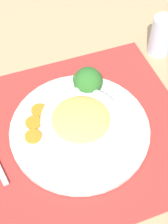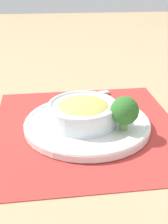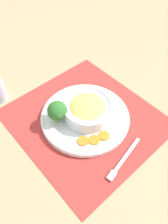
# 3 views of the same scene
# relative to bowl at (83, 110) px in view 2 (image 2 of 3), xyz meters

# --- Properties ---
(ground_plane) EXTENTS (4.00, 4.00, 0.00)m
(ground_plane) POSITION_rel_bowl_xyz_m (0.00, 0.01, -0.05)
(ground_plane) COLOR tan
(placemat) EXTENTS (0.53, 0.49, 0.00)m
(placemat) POSITION_rel_bowl_xyz_m (0.00, 0.01, -0.05)
(placemat) COLOR #B2332D
(placemat) RESTS_ON ground_plane
(plate) EXTENTS (0.32, 0.32, 0.02)m
(plate) POSITION_rel_bowl_xyz_m (0.00, 0.01, -0.04)
(plate) COLOR white
(plate) RESTS_ON placemat
(bowl) EXTENTS (0.18, 0.18, 0.06)m
(bowl) POSITION_rel_bowl_xyz_m (0.00, 0.00, 0.00)
(bowl) COLOR silver
(bowl) RESTS_ON plate
(broccoli_floret) EXTENTS (0.07, 0.07, 0.09)m
(broccoli_floret) POSITION_rel_bowl_xyz_m (0.05, 0.10, 0.02)
(broccoli_floret) COLOR #759E51
(broccoli_floret) RESTS_ON plate
(carrot_slice_near) EXTENTS (0.04, 0.04, 0.01)m
(carrot_slice_near) POSITION_rel_bowl_xyz_m (-0.07, 0.09, -0.03)
(carrot_slice_near) COLOR orange
(carrot_slice_near) RESTS_ON plate
(carrot_slice_middle) EXTENTS (0.04, 0.04, 0.01)m
(carrot_slice_middle) POSITION_rel_bowl_xyz_m (-0.10, 0.05, -0.03)
(carrot_slice_middle) COLOR orange
(carrot_slice_middle) RESTS_ON plate
(carrot_slice_far) EXTENTS (0.04, 0.04, 0.01)m
(carrot_slice_far) POSITION_rel_bowl_xyz_m (-0.10, 0.02, -0.03)
(carrot_slice_far) COLOR orange
(carrot_slice_far) RESTS_ON plate
(fork) EXTENTS (0.05, 0.18, 0.01)m
(fork) POSITION_rel_bowl_xyz_m (-0.21, 0.04, -0.04)
(fork) COLOR #B7B7BC
(fork) RESTS_ON placemat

